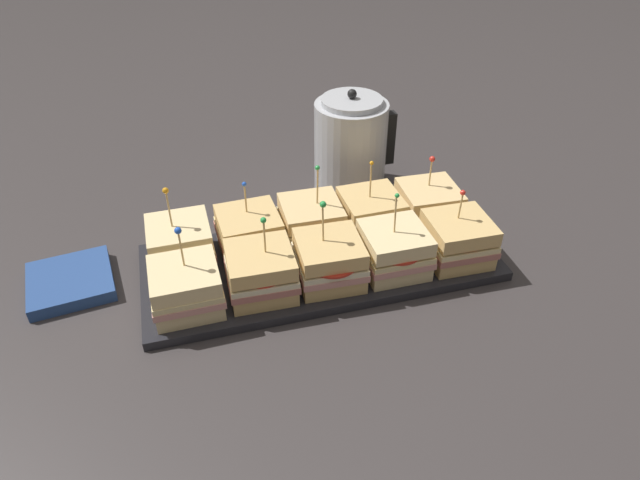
% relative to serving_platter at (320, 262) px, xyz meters
% --- Properties ---
extents(ground_plane, '(6.00, 6.00, 0.00)m').
position_rel_serving_platter_xyz_m(ground_plane, '(0.00, 0.00, -0.01)').
color(ground_plane, '#383333').
extents(serving_platter, '(0.66, 0.27, 0.02)m').
position_rel_serving_platter_xyz_m(serving_platter, '(0.00, 0.00, 0.00)').
color(serving_platter, '#232328').
rests_on(serving_platter, ground_plane).
extents(sandwich_front_far_left, '(0.12, 0.12, 0.16)m').
position_rel_serving_platter_xyz_m(sandwich_front_far_left, '(-0.25, -0.06, 0.05)').
color(sandwich_front_far_left, beige).
rests_on(sandwich_front_far_left, serving_platter).
extents(sandwich_front_left, '(0.12, 0.12, 0.15)m').
position_rel_serving_platter_xyz_m(sandwich_front_left, '(-0.12, -0.06, 0.05)').
color(sandwich_front_left, tan).
rests_on(sandwich_front_left, serving_platter).
extents(sandwich_front_center, '(0.12, 0.12, 0.16)m').
position_rel_serving_platter_xyz_m(sandwich_front_center, '(-0.00, -0.06, 0.05)').
color(sandwich_front_center, tan).
rests_on(sandwich_front_center, serving_platter).
extents(sandwich_front_right, '(0.12, 0.12, 0.16)m').
position_rel_serving_platter_xyz_m(sandwich_front_right, '(0.12, -0.06, 0.05)').
color(sandwich_front_right, beige).
rests_on(sandwich_front_right, serving_platter).
extents(sandwich_front_far_right, '(0.12, 0.12, 0.14)m').
position_rel_serving_platter_xyz_m(sandwich_front_far_right, '(0.25, -0.06, 0.05)').
color(sandwich_front_far_right, tan).
rests_on(sandwich_front_far_right, serving_platter).
extents(sandwich_back_far_left, '(0.12, 0.12, 0.16)m').
position_rel_serving_platter_xyz_m(sandwich_back_far_left, '(-0.25, 0.06, 0.05)').
color(sandwich_back_far_left, beige).
rests_on(sandwich_back_far_left, serving_platter).
extents(sandwich_back_left, '(0.12, 0.12, 0.14)m').
position_rel_serving_platter_xyz_m(sandwich_back_left, '(-0.12, 0.06, 0.05)').
color(sandwich_back_left, tan).
rests_on(sandwich_back_left, serving_platter).
extents(sandwich_back_center, '(0.12, 0.12, 0.16)m').
position_rel_serving_platter_xyz_m(sandwich_back_center, '(0.00, 0.06, 0.05)').
color(sandwich_back_center, '#DBB77A').
rests_on(sandwich_back_center, serving_platter).
extents(sandwich_back_right, '(0.12, 0.12, 0.16)m').
position_rel_serving_platter_xyz_m(sandwich_back_right, '(0.12, 0.06, 0.05)').
color(sandwich_back_right, tan).
rests_on(sandwich_back_right, serving_platter).
extents(sandwich_back_far_right, '(0.12, 0.12, 0.14)m').
position_rel_serving_platter_xyz_m(sandwich_back_far_right, '(0.24, 0.06, 0.05)').
color(sandwich_back_far_right, '#DBB77A').
rests_on(sandwich_back_far_right, serving_platter).
extents(kettle_steel, '(0.18, 0.16, 0.23)m').
position_rel_serving_platter_xyz_m(kettle_steel, '(0.15, 0.27, 0.10)').
color(kettle_steel, '#B7BABF').
rests_on(kettle_steel, ground_plane).
extents(napkin_stack, '(0.16, 0.16, 0.02)m').
position_rel_serving_platter_xyz_m(napkin_stack, '(-0.45, 0.06, 0.00)').
color(napkin_stack, navy).
rests_on(napkin_stack, ground_plane).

